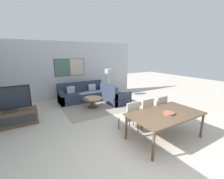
{
  "coord_description": "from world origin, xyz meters",
  "views": [
    {
      "loc": [
        -1.98,
        -1.84,
        2.21
      ],
      "look_at": [
        0.71,
        2.69,
        0.95
      ],
      "focal_mm": 24.0,
      "sensor_mm": 36.0,
      "label": 1
    }
  ],
  "objects_px": {
    "coffee_table": "(92,100)",
    "tv_console": "(12,119)",
    "sofa_main": "(83,95)",
    "sofa_side": "(114,97)",
    "dining_chair_centre": "(145,111)",
    "dining_table": "(165,115)",
    "dining_chair_left": "(130,115)",
    "floor_lamp": "(109,73)",
    "dining_chair_right": "(158,108)",
    "fruit_bowl": "(169,113)",
    "television": "(9,99)"
  },
  "relations": [
    {
      "from": "television",
      "to": "fruit_bowl",
      "type": "height_order",
      "value": "television"
    },
    {
      "from": "coffee_table",
      "to": "tv_console",
      "type": "bearing_deg",
      "value": -174.62
    },
    {
      "from": "dining_chair_centre",
      "to": "tv_console",
      "type": "bearing_deg",
      "value": 148.75
    },
    {
      "from": "tv_console",
      "to": "dining_chair_right",
      "type": "relative_size",
      "value": 1.55
    },
    {
      "from": "tv_console",
      "to": "coffee_table",
      "type": "xyz_separation_m",
      "value": [
        2.82,
        0.27,
        0.06
      ]
    },
    {
      "from": "television",
      "to": "sofa_side",
      "type": "height_order",
      "value": "television"
    },
    {
      "from": "television",
      "to": "fruit_bowl",
      "type": "bearing_deg",
      "value": -40.43
    },
    {
      "from": "sofa_main",
      "to": "dining_chair_centre",
      "type": "xyz_separation_m",
      "value": [
        0.68,
        -3.58,
        0.23
      ]
    },
    {
      "from": "tv_console",
      "to": "dining_chair_centre",
      "type": "xyz_separation_m",
      "value": [
        3.5,
        -2.13,
        0.27
      ]
    },
    {
      "from": "dining_chair_centre",
      "to": "dining_chair_left",
      "type": "bearing_deg",
      "value": -178.07
    },
    {
      "from": "sofa_main",
      "to": "dining_chair_centre",
      "type": "relative_size",
      "value": 2.42
    },
    {
      "from": "sofa_main",
      "to": "dining_chair_right",
      "type": "bearing_deg",
      "value": -71.12
    },
    {
      "from": "sofa_side",
      "to": "dining_chair_right",
      "type": "distance_m",
      "value": 2.56
    },
    {
      "from": "tv_console",
      "to": "dining_chair_right",
      "type": "xyz_separation_m",
      "value": [
        4.06,
        -2.16,
        0.27
      ]
    },
    {
      "from": "dining_chair_right",
      "to": "floor_lamp",
      "type": "height_order",
      "value": "floor_lamp"
    },
    {
      "from": "coffee_table",
      "to": "dining_chair_left",
      "type": "bearing_deg",
      "value": -87.09
    },
    {
      "from": "tv_console",
      "to": "floor_lamp",
      "type": "distance_m",
      "value": 4.61
    },
    {
      "from": "dining_chair_left",
      "to": "fruit_bowl",
      "type": "xyz_separation_m",
      "value": [
        0.56,
        -0.84,
        0.24
      ]
    },
    {
      "from": "sofa_side",
      "to": "dining_table",
      "type": "xyz_separation_m",
      "value": [
        -0.43,
        -3.27,
        0.38
      ]
    },
    {
      "from": "sofa_side",
      "to": "fruit_bowl",
      "type": "distance_m",
      "value": 3.43
    },
    {
      "from": "dining_chair_right",
      "to": "fruit_bowl",
      "type": "relative_size",
      "value": 3.38
    },
    {
      "from": "sofa_side",
      "to": "dining_chair_left",
      "type": "relative_size",
      "value": 1.47
    },
    {
      "from": "tv_console",
      "to": "television",
      "type": "bearing_deg",
      "value": 90.0
    },
    {
      "from": "sofa_side",
      "to": "fruit_bowl",
      "type": "height_order",
      "value": "sofa_side"
    },
    {
      "from": "television",
      "to": "floor_lamp",
      "type": "height_order",
      "value": "floor_lamp"
    },
    {
      "from": "sofa_main",
      "to": "coffee_table",
      "type": "height_order",
      "value": "sofa_main"
    },
    {
      "from": "coffee_table",
      "to": "dining_chair_centre",
      "type": "distance_m",
      "value": 2.49
    },
    {
      "from": "sofa_main",
      "to": "coffee_table",
      "type": "distance_m",
      "value": 1.19
    },
    {
      "from": "television",
      "to": "dining_chair_centre",
      "type": "distance_m",
      "value": 4.11
    },
    {
      "from": "sofa_main",
      "to": "sofa_side",
      "type": "height_order",
      "value": "same"
    },
    {
      "from": "sofa_side",
      "to": "tv_console",
      "type": "bearing_deg",
      "value": 95.56
    },
    {
      "from": "sofa_main",
      "to": "fruit_bowl",
      "type": "xyz_separation_m",
      "value": [
        0.69,
        -4.44,
        0.47
      ]
    },
    {
      "from": "tv_console",
      "to": "dining_chair_left",
      "type": "distance_m",
      "value": 3.65
    },
    {
      "from": "dining_chair_left",
      "to": "dining_table",
      "type": "bearing_deg",
      "value": -53.26
    },
    {
      "from": "dining_chair_centre",
      "to": "floor_lamp",
      "type": "distance_m",
      "value": 3.72
    },
    {
      "from": "coffee_table",
      "to": "floor_lamp",
      "type": "height_order",
      "value": "floor_lamp"
    },
    {
      "from": "television",
      "to": "floor_lamp",
      "type": "relative_size",
      "value": 0.82
    },
    {
      "from": "television",
      "to": "sofa_side",
      "type": "xyz_separation_m",
      "value": [
        3.93,
        0.38,
        -0.6
      ]
    },
    {
      "from": "sofa_side",
      "to": "dining_chair_right",
      "type": "height_order",
      "value": "dining_chair_right"
    },
    {
      "from": "television",
      "to": "dining_chair_centre",
      "type": "xyz_separation_m",
      "value": [
        3.5,
        -2.13,
        -0.37
      ]
    },
    {
      "from": "dining_chair_centre",
      "to": "fruit_bowl",
      "type": "bearing_deg",
      "value": -89.66
    },
    {
      "from": "sofa_side",
      "to": "coffee_table",
      "type": "bearing_deg",
      "value": 96.02
    },
    {
      "from": "sofa_main",
      "to": "floor_lamp",
      "type": "distance_m",
      "value": 1.74
    },
    {
      "from": "tv_console",
      "to": "floor_lamp",
      "type": "height_order",
      "value": "floor_lamp"
    },
    {
      "from": "sofa_side",
      "to": "fruit_bowl",
      "type": "xyz_separation_m",
      "value": [
        -0.43,
        -3.37,
        0.47
      ]
    },
    {
      "from": "dining_chair_centre",
      "to": "fruit_bowl",
      "type": "relative_size",
      "value": 3.38
    },
    {
      "from": "coffee_table",
      "to": "fruit_bowl",
      "type": "height_order",
      "value": "fruit_bowl"
    },
    {
      "from": "dining_chair_left",
      "to": "floor_lamp",
      "type": "bearing_deg",
      "value": 69.76
    },
    {
      "from": "dining_chair_centre",
      "to": "sofa_main",
      "type": "bearing_deg",
      "value": 100.75
    },
    {
      "from": "dining_table",
      "to": "floor_lamp",
      "type": "relative_size",
      "value": 1.32
    }
  ]
}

